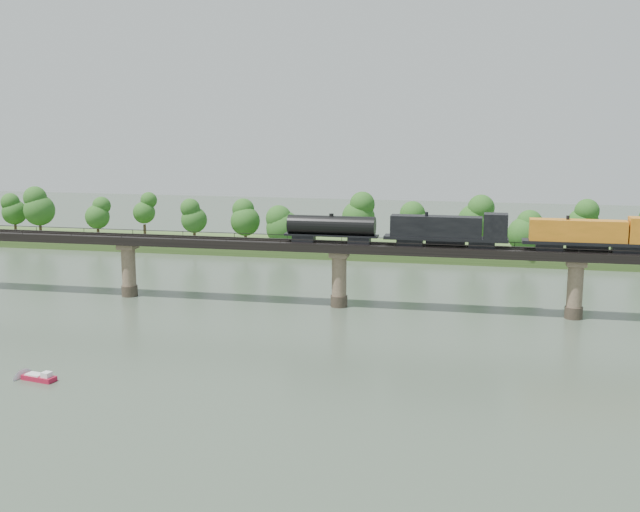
# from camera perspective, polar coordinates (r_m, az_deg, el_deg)

# --- Properties ---
(ground) EXTENTS (400.00, 400.00, 0.00)m
(ground) POSITION_cam_1_polar(r_m,az_deg,el_deg) (114.52, -1.39, -7.17)
(ground) COLOR #364436
(ground) RESTS_ON ground
(far_bank) EXTENTS (300.00, 24.00, 1.60)m
(far_bank) POSITION_cam_1_polar(r_m,az_deg,el_deg) (195.82, 4.29, 0.46)
(far_bank) COLOR #355221
(far_bank) RESTS_ON ground
(bridge) EXTENTS (236.00, 30.00, 11.50)m
(bridge) POSITION_cam_1_polar(r_m,az_deg,el_deg) (141.57, 1.37, -1.46)
(bridge) COLOR #473A2D
(bridge) RESTS_ON ground
(bridge_superstructure) EXTENTS (220.00, 4.90, 0.75)m
(bridge_superstructure) POSITION_cam_1_polar(r_m,az_deg,el_deg) (140.40, 1.38, 1.07)
(bridge_superstructure) COLOR black
(bridge_superstructure) RESTS_ON bridge
(far_treeline) EXTENTS (289.06, 17.54, 13.60)m
(far_treeline) POSITION_cam_1_polar(r_m,az_deg,el_deg) (191.45, 1.71, 2.68)
(far_treeline) COLOR #382619
(far_treeline) RESTS_ON far_bank
(freight_train) EXTENTS (84.82, 3.30, 5.84)m
(freight_train) POSITION_cam_1_polar(r_m,az_deg,el_deg) (138.05, 15.42, 1.58)
(freight_train) COLOR black
(freight_train) RESTS_ON bridge
(motorboat) EXTENTS (4.83, 2.56, 1.28)m
(motorboat) POSITION_cam_1_polar(r_m,az_deg,el_deg) (110.90, -19.32, -8.13)
(motorboat) COLOR #A7132F
(motorboat) RESTS_ON ground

